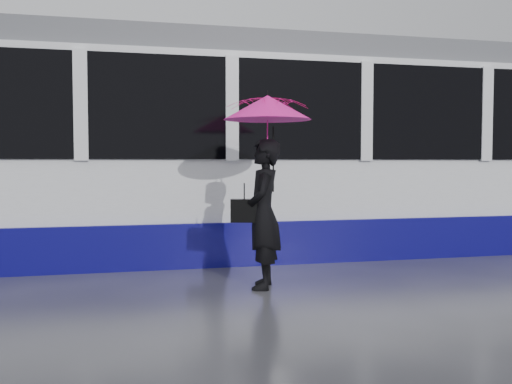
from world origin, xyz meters
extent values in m
plane|color=#2B2C30|center=(0.00, 0.00, 0.00)|extent=(90.00, 90.00, 0.00)
cube|color=#3F3D38|center=(0.00, 1.78, 0.01)|extent=(34.00, 0.07, 0.02)
cube|color=#3F3D38|center=(0.00, 3.22, 0.01)|extent=(34.00, 0.07, 0.02)
cube|color=white|center=(-1.79, 2.50, 1.52)|extent=(24.00, 2.40, 2.95)
cube|color=#0B0863|center=(-1.79, 2.50, 0.31)|extent=(24.00, 2.56, 0.62)
cube|color=black|center=(-1.79, 2.50, 2.20)|extent=(23.00, 2.48, 1.40)
cube|color=#58595F|center=(-1.79, 2.50, 3.17)|extent=(23.60, 2.20, 0.35)
imported|color=black|center=(-0.20, -0.13, 0.86)|extent=(0.58, 0.72, 1.72)
imported|color=#FF1597|center=(-0.15, -0.13, 1.82)|extent=(1.17, 1.19, 0.86)
cone|color=#FF1597|center=(-0.15, -0.13, 2.09)|extent=(1.26, 1.26, 0.28)
cylinder|color=black|center=(-0.15, -0.13, 2.25)|extent=(0.01, 0.01, 0.06)
cylinder|color=black|center=(-0.07, -0.11, 1.49)|extent=(0.02, 0.02, 0.75)
cube|color=black|center=(-0.42, -0.11, 0.90)|extent=(0.33, 0.22, 0.27)
cylinder|color=black|center=(-0.42, -0.11, 1.13)|extent=(0.01, 0.01, 0.18)
camera|label=1|loc=(-1.81, -6.49, 1.46)|focal=40.00mm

